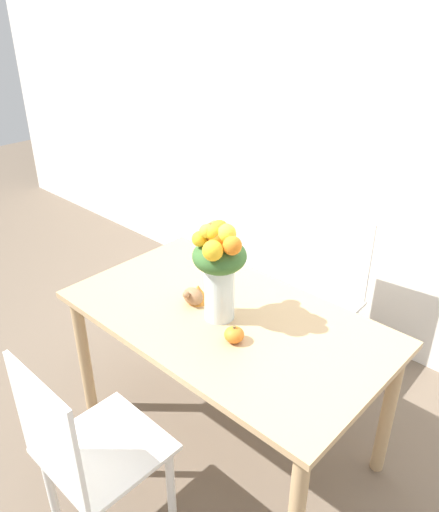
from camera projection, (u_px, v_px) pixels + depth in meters
name	position (u px, v px, depth m)	size (l,w,h in m)	color
ground_plane	(225.00, 435.00, 2.53)	(12.00, 12.00, 0.00)	brown
wall_back	(381.00, 125.00, 2.69)	(8.00, 0.06, 2.70)	white
dining_table	(225.00, 333.00, 2.23)	(1.43, 0.82, 0.73)	tan
flower_vase	(219.00, 266.00, 2.05)	(0.25, 0.24, 0.46)	silver
pumpkin	(234.00, 335.00, 2.01)	(0.08, 0.08, 0.07)	orange
turkey_figurine	(196.00, 295.00, 2.26)	(0.10, 0.14, 0.08)	#936642
dining_chair_near_window	(322.00, 295.00, 2.80)	(0.44, 0.44, 0.92)	white
dining_chair_far_side	(87.00, 454.00, 1.84)	(0.42, 0.42, 0.92)	white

